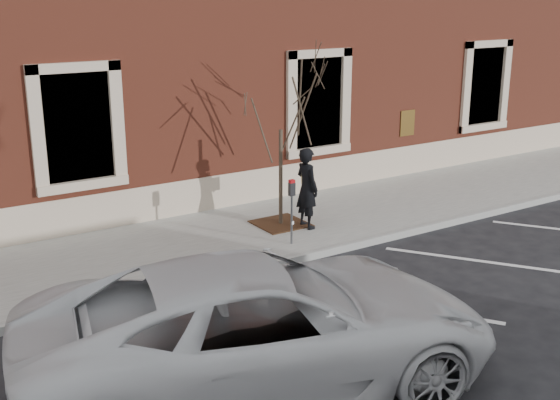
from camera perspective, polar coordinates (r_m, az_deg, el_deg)
ground at (r=13.66m, az=1.37°, el=-5.03°), size 120.00×120.00×0.00m
sidewalk_near at (r=15.02m, az=-2.39°, el=-2.70°), size 40.00×3.50×0.15m
curb_near at (r=13.60m, az=1.49°, el=-4.80°), size 40.00×0.12×0.15m
parking_stripes at (r=12.06m, az=7.32°, el=-8.21°), size 28.00×4.40×0.01m
building_civic at (r=19.62m, az=-11.72°, el=13.22°), size 40.00×8.62×8.00m
man at (r=14.91m, az=2.21°, el=0.98°), size 0.43×0.64×1.75m
parking_meter at (r=13.88m, az=0.96°, el=0.03°), size 0.12×0.09×1.34m
tree_grate at (r=15.34m, az=0.06°, el=-1.93°), size 1.07×1.07×0.03m
sapling at (r=14.71m, az=0.06°, el=7.92°), size 2.29×2.29×3.81m
white_truck at (r=9.26m, az=-1.53°, el=-10.14°), size 6.75×4.26×1.74m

